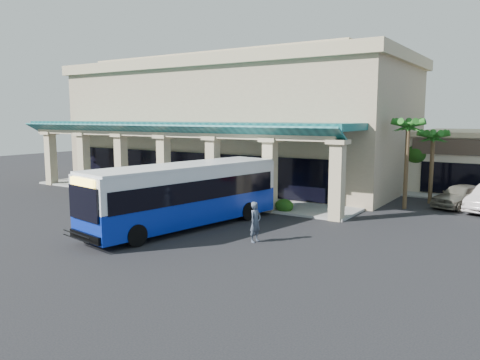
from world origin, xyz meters
The scene contains 10 objects.
ground centered at (0.00, 0.00, 0.00)m, with size 110.00×110.00×0.00m, color black.
main_building centered at (-8.00, 16.00, 5.67)m, with size 30.80×14.80×11.35m, color tan, non-canonical shape.
arcade centered at (-8.00, 6.80, 2.85)m, with size 30.00×6.20×5.70m, color #0C4A4D, non-canonical shape.
palm_0 centered at (8.50, 11.00, 3.30)m, with size 2.40×2.40×6.60m, color #184F15, non-canonical shape.
palm_1 centered at (9.50, 14.00, 2.90)m, with size 2.40×2.40×5.80m, color #184F15, non-canonical shape.
palm_2 centered at (-22.50, 6.50, 3.10)m, with size 2.40×2.40×6.20m, color #184F15, non-canonical shape.
broadleaf_tree centered at (7.50, 19.00, 2.41)m, with size 2.60×2.60×4.81m, color #163A0D, non-canonical shape.
transit_bus centered at (-0.33, -1.00, 1.75)m, with size 2.92×12.53×3.50m, color #0A249F, non-canonical shape.
pedestrian centered at (4.48, -1.49, 0.99)m, with size 0.72×0.47×1.98m, color #3B4555.
car_silver centered at (11.51, 13.50, 0.80)m, with size 1.90×4.72×1.61m, color gray.
Camera 1 is at (15.98, -20.53, 6.06)m, focal length 35.00 mm.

